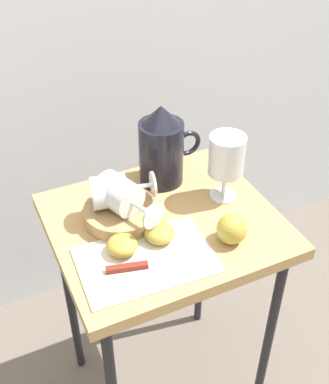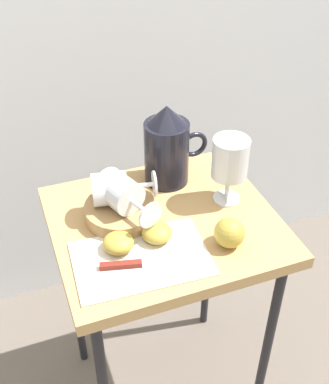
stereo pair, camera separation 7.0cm
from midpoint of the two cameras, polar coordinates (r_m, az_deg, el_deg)
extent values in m
plane|color=#665B51|center=(1.63, -1.32, -21.31)|extent=(6.00, 6.00, 0.00)
cube|color=tan|center=(1.12, -1.79, -3.89)|extent=(0.50, 0.44, 0.03)
cylinder|color=black|center=(1.34, 10.36, -16.64)|extent=(0.02, 0.02, 0.64)
cylinder|color=black|center=(1.44, -12.31, -11.82)|extent=(0.02, 0.02, 0.64)
cylinder|color=black|center=(1.53, 2.99, -6.98)|extent=(0.02, 0.02, 0.64)
cube|color=silver|center=(1.02, -4.11, -7.88)|extent=(0.29, 0.19, 0.00)
cylinder|color=#AD8451|center=(1.11, -6.88, -2.52)|extent=(0.16, 0.16, 0.03)
cylinder|color=black|center=(1.19, -2.07, 4.50)|extent=(0.11, 0.11, 0.16)
cylinder|color=#B23819|center=(1.20, -2.04, 3.23)|extent=(0.10, 0.10, 0.09)
cone|color=black|center=(1.13, -2.19, 8.85)|extent=(0.09, 0.09, 0.05)
torus|color=black|center=(1.21, 1.07, 5.61)|extent=(0.07, 0.01, 0.07)
cylinder|color=silver|center=(1.18, 5.10, -0.42)|extent=(0.06, 0.06, 0.00)
cylinder|color=silver|center=(1.16, 5.19, 0.94)|extent=(0.01, 0.01, 0.07)
cylinder|color=silver|center=(1.11, 5.42, 4.23)|extent=(0.08, 0.08, 0.09)
cylinder|color=#B23819|center=(1.13, 5.36, 3.35)|extent=(0.07, 0.07, 0.05)
cylinder|color=silver|center=(1.07, -7.18, -0.26)|extent=(0.10, 0.11, 0.08)
cylinder|color=silver|center=(1.03, -4.51, -2.01)|extent=(0.03, 0.06, 0.01)
cylinder|color=silver|center=(1.01, -3.28, -2.82)|extent=(0.06, 0.03, 0.06)
cylinder|color=silver|center=(1.09, -8.32, 0.01)|extent=(0.09, 0.09, 0.07)
cylinder|color=silver|center=(1.09, -4.79, 0.57)|extent=(0.06, 0.02, 0.01)
cylinder|color=silver|center=(1.10, -3.15, 0.83)|extent=(0.02, 0.06, 0.06)
ellipsoid|color=#B29938|center=(1.03, -6.87, -6.19)|extent=(0.07, 0.07, 0.04)
ellipsoid|color=#B29938|center=(1.05, -2.49, -4.79)|extent=(0.07, 0.07, 0.04)
sphere|color=#B29938|center=(1.04, 5.88, -4.33)|extent=(0.07, 0.07, 0.07)
cube|color=silver|center=(1.01, -0.07, -8.06)|extent=(0.14, 0.05, 0.00)
cube|color=maroon|center=(1.00, -6.39, -8.73)|extent=(0.09, 0.03, 0.01)
camera|label=1|loc=(0.03, -91.89, -1.46)|focal=46.15mm
camera|label=2|loc=(0.03, 88.11, 1.46)|focal=46.15mm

